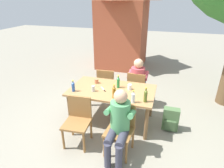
% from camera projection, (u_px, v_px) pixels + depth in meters
% --- Properties ---
extents(ground_plane, '(24.00, 24.00, 0.00)m').
position_uv_depth(ground_plane, '(112.00, 120.00, 4.21)').
color(ground_plane, gray).
extents(dining_table, '(1.71, 0.98, 0.75)m').
position_uv_depth(dining_table, '(112.00, 93.00, 3.93)').
color(dining_table, '#A37547').
rests_on(dining_table, ground_plane).
extents(chair_far_right, '(0.47, 0.47, 0.87)m').
position_uv_depth(chair_far_right, '(137.00, 87.00, 4.59)').
color(chair_far_right, olive).
rests_on(chair_far_right, ground_plane).
extents(chair_near_right, '(0.48, 0.48, 0.87)m').
position_uv_depth(chair_near_right, '(121.00, 126.00, 3.21)').
color(chair_near_right, olive).
rests_on(chair_near_right, ground_plane).
extents(chair_far_left, '(0.47, 0.47, 0.87)m').
position_uv_depth(chair_far_left, '(107.00, 83.00, 4.79)').
color(chair_far_left, olive).
rests_on(chair_far_left, ground_plane).
extents(chair_near_left, '(0.47, 0.47, 0.87)m').
position_uv_depth(chair_near_left, '(78.00, 118.00, 3.42)').
color(chair_near_left, olive).
rests_on(chair_near_left, ground_plane).
extents(person_in_white_shirt, '(0.47, 0.61, 1.18)m').
position_uv_depth(person_in_white_shirt, '(138.00, 79.00, 4.61)').
color(person_in_white_shirt, '#B7424C').
rests_on(person_in_white_shirt, ground_plane).
extents(person_in_plaid_shirt, '(0.47, 0.61, 1.18)m').
position_uv_depth(person_in_plaid_shirt, '(119.00, 122.00, 3.05)').
color(person_in_plaid_shirt, '#4C935B').
rests_on(person_in_plaid_shirt, ground_plane).
extents(bottle_olive, '(0.06, 0.06, 0.28)m').
position_uv_depth(bottle_olive, '(146.00, 96.00, 3.39)').
color(bottle_olive, '#566623').
rests_on(bottle_olive, dining_table).
extents(bottle_blue, '(0.06, 0.06, 0.23)m').
position_uv_depth(bottle_blue, '(73.00, 87.00, 3.78)').
color(bottle_blue, '#2D56A3').
rests_on(bottle_blue, dining_table).
extents(bottle_clear, '(0.06, 0.06, 0.24)m').
position_uv_depth(bottle_clear, '(133.00, 97.00, 3.37)').
color(bottle_clear, white).
rests_on(bottle_clear, dining_table).
extents(bottle_amber, '(0.06, 0.06, 0.28)m').
position_uv_depth(bottle_amber, '(114.00, 92.00, 3.52)').
color(bottle_amber, '#996019').
rests_on(bottle_amber, dining_table).
extents(bottle_green, '(0.06, 0.06, 0.27)m').
position_uv_depth(bottle_green, '(118.00, 82.00, 3.93)').
color(bottle_green, '#287A38').
rests_on(bottle_green, dining_table).
extents(cup_steel, '(0.07, 0.07, 0.12)m').
position_uv_depth(cup_steel, '(93.00, 89.00, 3.79)').
color(cup_steel, '#B2B7BC').
rests_on(cup_steel, dining_table).
extents(cup_terracotta, '(0.08, 0.08, 0.09)m').
position_uv_depth(cup_terracotta, '(97.00, 81.00, 4.16)').
color(cup_terracotta, '#BC6B47').
rests_on(cup_terracotta, dining_table).
extents(cup_white, '(0.08, 0.08, 0.11)m').
position_uv_depth(cup_white, '(130.00, 87.00, 3.87)').
color(cup_white, white).
rests_on(cup_white, dining_table).
extents(table_knife, '(0.17, 0.20, 0.01)m').
position_uv_depth(table_knife, '(104.00, 89.00, 3.88)').
color(table_knife, silver).
rests_on(table_knife, dining_table).
extents(backpack_by_near_side, '(0.31, 0.22, 0.47)m').
position_uv_depth(backpack_by_near_side, '(171.00, 120.00, 3.83)').
color(backpack_by_near_side, '#47663D').
rests_on(backpack_by_near_side, ground_plane).
extents(brick_kiosk, '(1.89, 1.94, 2.89)m').
position_uv_depth(brick_kiosk, '(123.00, 25.00, 6.95)').
color(brick_kiosk, '#9E472D').
rests_on(brick_kiosk, ground_plane).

